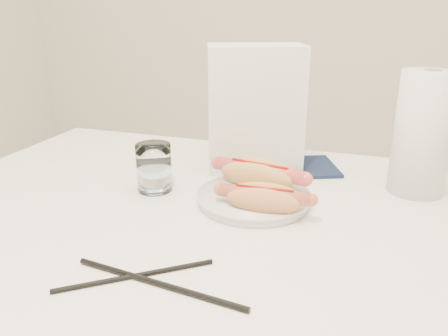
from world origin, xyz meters
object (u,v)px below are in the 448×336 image
(napkin_box, at_px, (255,109))
(water_glass, at_px, (154,168))
(hotdog_left, at_px, (259,174))
(table, at_px, (231,243))
(hotdog_right, at_px, (264,198))
(plate, at_px, (254,200))
(paper_towel_roll, at_px, (423,134))

(napkin_box, bearing_deg, water_glass, -149.46)
(water_glass, bearing_deg, hotdog_left, 12.91)
(table, height_order, hotdog_right, hotdog_right)
(plate, height_order, water_glass, water_glass)
(plate, xyz_separation_m, hotdog_left, (-0.00, 0.05, 0.03))
(hotdog_right, distance_m, napkin_box, 0.27)
(table, bearing_deg, paper_towel_roll, 33.66)
(plate, distance_m, napkin_box, 0.23)
(plate, bearing_deg, hotdog_right, -58.14)
(napkin_box, distance_m, paper_towel_roll, 0.33)
(hotdog_left, xyz_separation_m, water_glass, (-0.20, -0.04, 0.01))
(table, relative_size, hotdog_right, 7.80)
(water_glass, distance_m, paper_towel_roll, 0.51)
(paper_towel_roll, bearing_deg, napkin_box, 173.97)
(plate, xyz_separation_m, paper_towel_roll, (0.28, 0.15, 0.11))
(hotdog_right, bearing_deg, plate, 119.89)
(plate, bearing_deg, napkin_box, 104.90)
(hotdog_left, distance_m, paper_towel_roll, 0.31)
(napkin_box, bearing_deg, table, -105.50)
(paper_towel_roll, bearing_deg, water_glass, -162.36)
(water_glass, height_order, napkin_box, napkin_box)
(hotdog_left, distance_m, water_glass, 0.20)
(plate, relative_size, napkin_box, 0.75)
(plate, bearing_deg, water_glass, 179.51)
(plate, height_order, paper_towel_roll, paper_towel_roll)
(table, relative_size, plate, 6.07)
(table, distance_m, hotdog_left, 0.14)
(paper_towel_roll, bearing_deg, hotdog_left, -159.20)
(hotdog_left, xyz_separation_m, napkin_box, (-0.05, 0.14, 0.09))
(plate, xyz_separation_m, water_glass, (-0.20, 0.00, 0.04))
(table, xyz_separation_m, hotdog_left, (0.02, 0.10, 0.10))
(table, xyz_separation_m, plate, (0.03, 0.05, 0.07))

